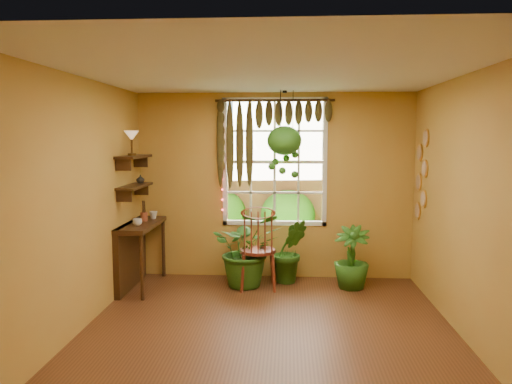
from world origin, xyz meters
TOP-DOWN VIEW (x-y plane):
  - floor at (0.00, 0.00)m, footprint 4.50×4.50m
  - ceiling at (0.00, 0.00)m, footprint 4.50×4.50m
  - wall_back at (0.00, 2.25)m, footprint 4.00×0.00m
  - wall_left at (-2.00, 0.00)m, footprint 0.00×4.50m
  - wall_right at (2.00, 0.00)m, footprint 0.00×4.50m
  - window at (0.00, 2.28)m, footprint 1.52×0.10m
  - valance_vine at (-0.08, 2.16)m, footprint 1.70×0.12m
  - string_lights at (-0.76, 2.19)m, footprint 0.03×0.03m
  - wall_plates at (1.98, 1.79)m, footprint 0.04×0.32m
  - counter_ledge at (-1.91, 1.60)m, footprint 0.40×1.20m
  - shelf_lower at (-1.88, 1.60)m, footprint 0.25×0.90m
  - shelf_upper at (-1.88, 1.60)m, footprint 0.25×0.90m
  - backyard at (0.24, 6.87)m, footprint 14.00×10.00m
  - windsor_chair at (-0.21, 1.64)m, footprint 0.54×0.56m
  - potted_plant_left at (-0.36, 1.74)m, footprint 1.04×0.93m
  - potted_plant_mid at (0.23, 1.96)m, footprint 0.58×0.51m
  - potted_plant_right at (1.07, 1.74)m, footprint 0.57×0.57m
  - hanging_basket at (0.14, 1.96)m, footprint 0.48×0.48m
  - cup_a at (-1.78, 1.36)m, footprint 0.15×0.15m
  - cup_b at (-1.72, 1.93)m, footprint 0.13×0.13m
  - brush_jar at (-1.80, 1.74)m, footprint 0.10×0.10m
  - shelf_vase at (-1.87, 1.85)m, footprint 0.15×0.15m
  - tiffany_lamp at (-1.86, 1.47)m, footprint 0.20×0.20m

SIDE VIEW (x-z plane):
  - floor at x=0.00m, z-range 0.00..0.00m
  - windsor_chair at x=-0.21m, z-range -0.28..1.04m
  - potted_plant_right at x=1.07m, z-range 0.00..0.86m
  - potted_plant_mid at x=0.23m, z-range 0.00..0.91m
  - potted_plant_left at x=-0.36m, z-range 0.00..1.05m
  - counter_ledge at x=-1.91m, z-range 0.10..1.00m
  - cup_a at x=-1.78m, z-range 0.90..1.00m
  - cup_b at x=-1.72m, z-range 0.90..1.01m
  - brush_jar at x=-1.80m, z-range 0.86..1.22m
  - backyard at x=0.24m, z-range -4.72..7.28m
  - wall_back at x=0.00m, z-range -0.65..3.35m
  - wall_left at x=-2.00m, z-range -0.90..3.60m
  - wall_right at x=2.00m, z-range -0.90..3.60m
  - shelf_lower at x=-1.88m, z-range 1.38..1.42m
  - shelf_vase at x=-1.87m, z-range 1.42..1.54m
  - wall_plates at x=1.98m, z-range 1.00..2.10m
  - window at x=0.00m, z-range 0.77..2.63m
  - string_lights at x=-0.76m, z-range 0.98..2.52m
  - shelf_upper at x=-1.88m, z-range 1.78..1.82m
  - hanging_basket at x=0.14m, z-range 1.36..2.58m
  - tiffany_lamp at x=-1.86m, z-range 1.90..2.22m
  - valance_vine at x=-0.08m, z-range 1.73..2.83m
  - ceiling at x=0.00m, z-range 2.70..2.70m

